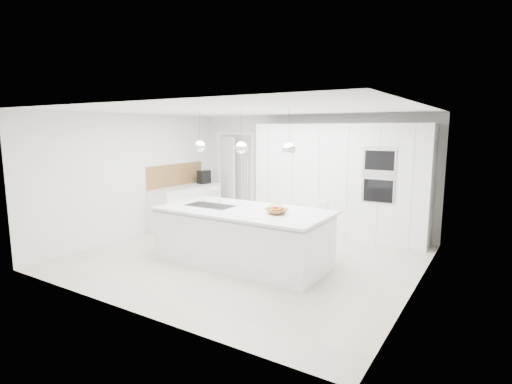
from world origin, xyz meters
The scene contains 27 objects.
floor centered at (0.00, 0.00, 0.00)m, with size 5.50×5.50×0.00m, color beige.
wall_back centered at (0.00, 2.50, 1.25)m, with size 5.50×5.50×0.00m, color silver.
wall_left centered at (-2.75, 0.00, 1.25)m, with size 5.00×5.00×0.00m, color silver.
ceiling centered at (0.00, 0.00, 2.50)m, with size 5.50×5.50×0.00m, color white.
tall_cabinets centered at (0.80, 2.20, 1.15)m, with size 3.60×0.60×2.30m, color white.
oven_stack centered at (1.70, 1.89, 1.35)m, with size 0.62×0.04×1.05m, color #A5A5A8, non-canonical shape.
doorway_frame centered at (-1.95, 2.47, 1.02)m, with size 1.11×0.08×2.13m, color white, non-canonical shape.
hallway_door centered at (-2.20, 2.42, 1.00)m, with size 0.82×0.04×2.00m, color white.
radiator centered at (-1.63, 2.46, 0.85)m, with size 0.32×0.04×1.40m, color white, non-canonical shape.
left_base_cabinets centered at (-2.45, 1.20, 0.43)m, with size 0.60×1.80×0.86m, color white.
left_worktop centered at (-2.45, 1.20, 0.88)m, with size 0.62×1.82×0.04m, color silver.
oak_backsplash centered at (-2.74, 1.20, 1.15)m, with size 0.02×1.80×0.50m, color olive.
island_base centered at (0.10, -0.30, 0.43)m, with size 2.80×1.20×0.86m, color white.
island_worktop centered at (0.10, -0.25, 0.88)m, with size 2.84×1.40×0.04m, color silver.
island_sink centered at (-0.55, -0.30, 0.82)m, with size 0.84×0.44×0.18m, color #3F3F42, non-canonical shape.
island_tap centered at (-0.50, -0.10, 1.05)m, with size 0.02×0.02×0.30m, color white.
pendant_left centered at (-0.75, -0.30, 1.90)m, with size 0.20×0.20×0.20m, color white.
pendant_mid centered at (0.10, -0.30, 1.90)m, with size 0.20×0.20×0.20m, color white.
pendant_right centered at (0.95, -0.30, 1.90)m, with size 0.20×0.20×0.20m, color white.
fruit_bowl centered at (0.74, -0.28, 0.94)m, with size 0.34×0.34×0.08m, color olive.
espresso_machine centered at (-2.43, 1.83, 1.06)m, with size 0.19×0.29×0.31m, color black.
bar_stool_left centered at (0.82, 0.58, 0.58)m, with size 0.38×0.53×1.16m, color white, non-canonical shape.
bar_stool_right centered at (1.05, 0.58, 0.49)m, with size 0.33×0.45×0.99m, color white, non-canonical shape.
apple_a centered at (0.70, -0.27, 0.97)m, with size 0.09×0.09×0.09m, color red.
apple_b centered at (0.80, -0.26, 0.97)m, with size 0.08×0.08×0.08m, color red.
apple_c centered at (0.76, -0.25, 0.97)m, with size 0.07×0.07×0.07m, color red.
banana_bunch centered at (0.74, -0.30, 1.01)m, with size 0.21×0.21×0.03m, color yellow.
Camera 1 is at (3.67, -5.56, 2.20)m, focal length 28.00 mm.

